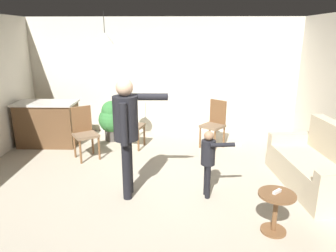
{
  "coord_description": "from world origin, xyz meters",
  "views": [
    {
      "loc": [
        0.31,
        -4.22,
        2.34
      ],
      "look_at": [
        0.18,
        0.25,
        1.0
      ],
      "focal_mm": 33.25,
      "sensor_mm": 36.0,
      "label": 1
    }
  ],
  "objects_px": {
    "kitchen_counter": "(48,124)",
    "person_adult": "(127,126)",
    "dining_chair_by_counter": "(130,122)",
    "spare_remote_on_table": "(277,192)",
    "dining_chair_centre_back": "(84,131)",
    "dining_chair_near_wall": "(215,122)",
    "side_table_by_couch": "(276,208)",
    "couch_floral": "(318,167)",
    "potted_plant_corner": "(112,119)",
    "person_child": "(209,157)"
  },
  "relations": [
    {
      "from": "dining_chair_by_counter",
      "to": "spare_remote_on_table",
      "type": "distance_m",
      "value": 3.62
    },
    {
      "from": "couch_floral",
      "to": "side_table_by_couch",
      "type": "relative_size",
      "value": 3.59
    },
    {
      "from": "dining_chair_by_counter",
      "to": "dining_chair_centre_back",
      "type": "bearing_deg",
      "value": -39.22
    },
    {
      "from": "dining_chair_near_wall",
      "to": "dining_chair_centre_back",
      "type": "bearing_deg",
      "value": 53.72
    },
    {
      "from": "potted_plant_corner",
      "to": "dining_chair_centre_back",
      "type": "bearing_deg",
      "value": -106.7
    },
    {
      "from": "person_child",
      "to": "dining_chair_by_counter",
      "type": "relative_size",
      "value": 1.02
    },
    {
      "from": "person_child",
      "to": "dining_chair_centre_back",
      "type": "bearing_deg",
      "value": -129.57
    },
    {
      "from": "couch_floral",
      "to": "kitchen_counter",
      "type": "height_order",
      "value": "couch_floral"
    },
    {
      "from": "person_child",
      "to": "dining_chair_centre_back",
      "type": "relative_size",
      "value": 1.02
    },
    {
      "from": "dining_chair_near_wall",
      "to": "dining_chair_centre_back",
      "type": "xyz_separation_m",
      "value": [
        -2.57,
        -0.68,
        0.0
      ]
    },
    {
      "from": "dining_chair_by_counter",
      "to": "spare_remote_on_table",
      "type": "xyz_separation_m",
      "value": [
        2.18,
        -2.89,
        -0.01
      ]
    },
    {
      "from": "person_adult",
      "to": "dining_chair_centre_back",
      "type": "xyz_separation_m",
      "value": [
        -1.07,
        1.46,
        -0.54
      ]
    },
    {
      "from": "side_table_by_couch",
      "to": "couch_floral",
      "type": "bearing_deg",
      "value": 49.83
    },
    {
      "from": "person_adult",
      "to": "spare_remote_on_table",
      "type": "distance_m",
      "value": 2.14
    },
    {
      "from": "dining_chair_centre_back",
      "to": "potted_plant_corner",
      "type": "relative_size",
      "value": 1.11
    },
    {
      "from": "couch_floral",
      "to": "kitchen_counter",
      "type": "distance_m",
      "value": 5.29
    },
    {
      "from": "potted_plant_corner",
      "to": "spare_remote_on_table",
      "type": "height_order",
      "value": "potted_plant_corner"
    },
    {
      "from": "person_child",
      "to": "potted_plant_corner",
      "type": "distance_m",
      "value": 3.16
    },
    {
      "from": "kitchen_counter",
      "to": "side_table_by_couch",
      "type": "bearing_deg",
      "value": -37.08
    },
    {
      "from": "dining_chair_near_wall",
      "to": "spare_remote_on_table",
      "type": "bearing_deg",
      "value": 136.62
    },
    {
      "from": "dining_chair_by_counter",
      "to": "spare_remote_on_table",
      "type": "bearing_deg",
      "value": 50.74
    },
    {
      "from": "spare_remote_on_table",
      "to": "side_table_by_couch",
      "type": "bearing_deg",
      "value": -89.56
    },
    {
      "from": "person_child",
      "to": "dining_chair_near_wall",
      "type": "bearing_deg",
      "value": 164.74
    },
    {
      "from": "dining_chair_by_counter",
      "to": "person_adult",
      "type": "bearing_deg",
      "value": 21.61
    },
    {
      "from": "dining_chair_near_wall",
      "to": "side_table_by_couch",
      "type": "bearing_deg",
      "value": 136.59
    },
    {
      "from": "dining_chair_centre_back",
      "to": "spare_remote_on_table",
      "type": "height_order",
      "value": "dining_chair_centre_back"
    },
    {
      "from": "dining_chair_near_wall",
      "to": "couch_floral",
      "type": "bearing_deg",
      "value": 167.5
    },
    {
      "from": "kitchen_counter",
      "to": "dining_chair_by_counter",
      "type": "height_order",
      "value": "dining_chair_by_counter"
    },
    {
      "from": "kitchen_counter",
      "to": "person_child",
      "type": "bearing_deg",
      "value": -33.57
    },
    {
      "from": "spare_remote_on_table",
      "to": "kitchen_counter",
      "type": "bearing_deg",
      "value": 143.05
    },
    {
      "from": "couch_floral",
      "to": "spare_remote_on_table",
      "type": "xyz_separation_m",
      "value": [
        -1.02,
        -1.19,
        0.21
      ]
    },
    {
      "from": "kitchen_counter",
      "to": "spare_remote_on_table",
      "type": "height_order",
      "value": "kitchen_counter"
    },
    {
      "from": "couch_floral",
      "to": "dining_chair_centre_back",
      "type": "relative_size",
      "value": 1.87
    },
    {
      "from": "side_table_by_couch",
      "to": "dining_chair_by_counter",
      "type": "xyz_separation_m",
      "value": [
        -2.18,
        2.9,
        0.22
      ]
    },
    {
      "from": "person_child",
      "to": "potted_plant_corner",
      "type": "xyz_separation_m",
      "value": [
        -1.92,
        2.51,
        -0.14
      ]
    },
    {
      "from": "person_adult",
      "to": "potted_plant_corner",
      "type": "xyz_separation_m",
      "value": [
        -0.76,
        2.51,
        -0.59
      ]
    },
    {
      "from": "dining_chair_by_counter",
      "to": "dining_chair_centre_back",
      "type": "relative_size",
      "value": 1.0
    },
    {
      "from": "potted_plant_corner",
      "to": "kitchen_counter",
      "type": "bearing_deg",
      "value": -164.33
    },
    {
      "from": "person_child",
      "to": "dining_chair_near_wall",
      "type": "relative_size",
      "value": 1.02
    },
    {
      "from": "side_table_by_couch",
      "to": "dining_chair_centre_back",
      "type": "height_order",
      "value": "dining_chair_centre_back"
    },
    {
      "from": "side_table_by_couch",
      "to": "potted_plant_corner",
      "type": "bearing_deg",
      "value": 128.28
    },
    {
      "from": "kitchen_counter",
      "to": "person_adult",
      "type": "xyz_separation_m",
      "value": [
        2.06,
        -2.15,
        0.61
      ]
    },
    {
      "from": "dining_chair_centre_back",
      "to": "dining_chair_near_wall",
      "type": "bearing_deg",
      "value": 160.27
    },
    {
      "from": "potted_plant_corner",
      "to": "spare_remote_on_table",
      "type": "relative_size",
      "value": 6.96
    },
    {
      "from": "person_adult",
      "to": "dining_chair_near_wall",
      "type": "distance_m",
      "value": 2.67
    },
    {
      "from": "person_child",
      "to": "spare_remote_on_table",
      "type": "relative_size",
      "value": 7.85
    },
    {
      "from": "couch_floral",
      "to": "dining_chair_by_counter",
      "type": "height_order",
      "value": "same"
    },
    {
      "from": "person_adult",
      "to": "spare_remote_on_table",
      "type": "relative_size",
      "value": 13.48
    },
    {
      "from": "side_table_by_couch",
      "to": "dining_chair_centre_back",
      "type": "bearing_deg",
      "value": 142.1
    },
    {
      "from": "person_child",
      "to": "dining_chair_centre_back",
      "type": "xyz_separation_m",
      "value": [
        -2.24,
        1.46,
        -0.09
      ]
    }
  ]
}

